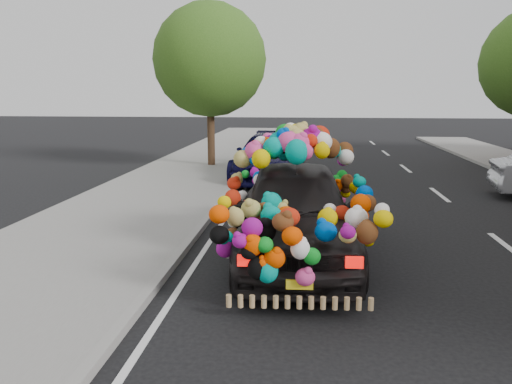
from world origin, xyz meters
The scene contains 7 objects.
ground centered at (0.00, 0.00, 0.00)m, with size 100.00×100.00×0.00m, color black.
sidewalk centered at (-4.30, 0.00, 0.06)m, with size 4.00×60.00×0.12m, color gray.
kerb centered at (-2.35, 0.00, 0.07)m, with size 0.15×60.00×0.13m, color gray.
lane_markings centered at (3.60, 0.00, 0.01)m, with size 6.00×50.00×0.01m, color silver, non-canonical shape.
tree_near_sidewalk centered at (-3.80, 9.50, 4.02)m, with size 4.20×4.20×6.13m.
plush_art_car centered at (-0.35, -0.90, 1.20)m, with size 2.56×5.19×2.32m.
navy_sedan centered at (-1.39, 7.35, 0.74)m, with size 2.06×5.07×1.47m, color black.
Camera 1 is at (-0.18, -9.26, 2.83)m, focal length 35.00 mm.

